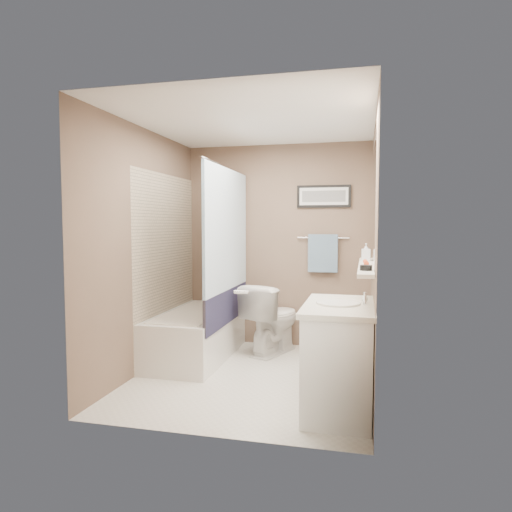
% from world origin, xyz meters
% --- Properties ---
extents(ground, '(2.50, 2.50, 0.00)m').
position_xyz_m(ground, '(0.00, 0.00, 0.00)').
color(ground, silver).
rests_on(ground, ground).
extents(ceiling, '(2.20, 2.50, 0.04)m').
position_xyz_m(ceiling, '(0.00, 0.00, 2.38)').
color(ceiling, white).
rests_on(ceiling, wall_back).
extents(wall_back, '(2.20, 0.04, 2.40)m').
position_xyz_m(wall_back, '(0.00, 1.23, 1.20)').
color(wall_back, brown).
rests_on(wall_back, ground).
extents(wall_front, '(2.20, 0.04, 2.40)m').
position_xyz_m(wall_front, '(0.00, -1.23, 1.20)').
color(wall_front, brown).
rests_on(wall_front, ground).
extents(wall_left, '(0.04, 2.50, 2.40)m').
position_xyz_m(wall_left, '(-1.08, 0.00, 1.20)').
color(wall_left, brown).
rests_on(wall_left, ground).
extents(wall_right, '(0.04, 2.50, 2.40)m').
position_xyz_m(wall_right, '(1.08, 0.00, 1.20)').
color(wall_right, brown).
rests_on(wall_right, ground).
extents(tile_surround, '(0.02, 1.55, 2.00)m').
position_xyz_m(tile_surround, '(-1.09, 0.50, 1.00)').
color(tile_surround, '#C0AD91').
rests_on(tile_surround, wall_left).
extents(curtain_rod, '(0.02, 1.55, 0.02)m').
position_xyz_m(curtain_rod, '(-0.40, 0.50, 2.05)').
color(curtain_rod, silver).
rests_on(curtain_rod, wall_left).
extents(curtain_upper, '(0.03, 1.45, 1.28)m').
position_xyz_m(curtain_upper, '(-0.40, 0.50, 1.40)').
color(curtain_upper, white).
rests_on(curtain_upper, curtain_rod).
extents(curtain_lower, '(0.03, 1.45, 0.36)m').
position_xyz_m(curtain_lower, '(-0.40, 0.50, 0.58)').
color(curtain_lower, '#23213E').
rests_on(curtain_lower, curtain_rod).
extents(mirror, '(0.02, 1.60, 1.00)m').
position_xyz_m(mirror, '(1.09, -0.15, 1.62)').
color(mirror, silver).
rests_on(mirror, wall_right).
extents(shelf, '(0.12, 1.60, 0.03)m').
position_xyz_m(shelf, '(1.04, -0.15, 1.10)').
color(shelf, silver).
rests_on(shelf, wall_right).
extents(towel_bar, '(0.60, 0.02, 0.02)m').
position_xyz_m(towel_bar, '(0.55, 1.22, 1.30)').
color(towel_bar, silver).
rests_on(towel_bar, wall_back).
extents(towel, '(0.34, 0.05, 0.44)m').
position_xyz_m(towel, '(0.55, 1.20, 1.12)').
color(towel, '#86AAC3').
rests_on(towel, towel_bar).
extents(art_frame, '(0.62, 0.02, 0.26)m').
position_xyz_m(art_frame, '(0.55, 1.23, 1.78)').
color(art_frame, black).
rests_on(art_frame, wall_back).
extents(art_mat, '(0.56, 0.00, 0.20)m').
position_xyz_m(art_mat, '(0.55, 1.22, 1.78)').
color(art_mat, white).
rests_on(art_mat, art_frame).
extents(art_image, '(0.50, 0.00, 0.13)m').
position_xyz_m(art_image, '(0.55, 1.22, 1.78)').
color(art_image, '#595959').
rests_on(art_image, art_mat).
extents(door, '(0.80, 0.02, 2.00)m').
position_xyz_m(door, '(0.55, -1.24, 1.00)').
color(door, silver).
rests_on(door, wall_front).
extents(door_handle, '(0.10, 0.02, 0.02)m').
position_xyz_m(door_handle, '(0.22, -1.19, 1.00)').
color(door_handle, silver).
rests_on(door_handle, door).
extents(bathtub, '(0.71, 1.50, 0.50)m').
position_xyz_m(bathtub, '(-0.75, 0.49, 0.25)').
color(bathtub, white).
rests_on(bathtub, ground).
extents(tub_rim, '(0.56, 1.36, 0.02)m').
position_xyz_m(tub_rim, '(-0.75, 0.49, 0.50)').
color(tub_rim, white).
rests_on(tub_rim, bathtub).
extents(toilet, '(0.68, 0.88, 0.79)m').
position_xyz_m(toilet, '(0.02, 0.87, 0.40)').
color(toilet, white).
rests_on(toilet, ground).
extents(vanity, '(0.52, 0.91, 0.80)m').
position_xyz_m(vanity, '(0.85, -0.58, 0.40)').
color(vanity, white).
rests_on(vanity, ground).
extents(countertop, '(0.54, 0.96, 0.04)m').
position_xyz_m(countertop, '(0.84, -0.58, 0.82)').
color(countertop, silver).
rests_on(countertop, vanity).
extents(sink_basin, '(0.34, 0.34, 0.01)m').
position_xyz_m(sink_basin, '(0.83, -0.58, 0.85)').
color(sink_basin, silver).
rests_on(sink_basin, countertop).
extents(faucet_spout, '(0.02, 0.02, 0.10)m').
position_xyz_m(faucet_spout, '(1.03, -0.58, 0.89)').
color(faucet_spout, silver).
rests_on(faucet_spout, countertop).
extents(faucet_knob, '(0.05, 0.05, 0.05)m').
position_xyz_m(faucet_knob, '(1.03, -0.48, 0.87)').
color(faucet_knob, silver).
rests_on(faucet_knob, countertop).
extents(candle_bowl_near, '(0.09, 0.09, 0.04)m').
position_xyz_m(candle_bowl_near, '(1.04, -0.67, 1.14)').
color(candle_bowl_near, black).
rests_on(candle_bowl_near, shelf).
extents(hair_brush_front, '(0.05, 0.22, 0.04)m').
position_xyz_m(hair_brush_front, '(1.04, -0.21, 1.14)').
color(hair_brush_front, '#C13F1B').
rests_on(hair_brush_front, shelf).
extents(pink_comb, '(0.05, 0.16, 0.01)m').
position_xyz_m(pink_comb, '(1.04, 0.03, 1.12)').
color(pink_comb, pink).
rests_on(pink_comb, shelf).
extents(glass_jar, '(0.08, 0.08, 0.10)m').
position_xyz_m(glass_jar, '(1.04, 0.36, 1.17)').
color(glass_jar, silver).
rests_on(glass_jar, shelf).
extents(soap_bottle, '(0.08, 0.08, 0.16)m').
position_xyz_m(soap_bottle, '(1.04, 0.26, 1.20)').
color(soap_bottle, '#999999').
rests_on(soap_bottle, shelf).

